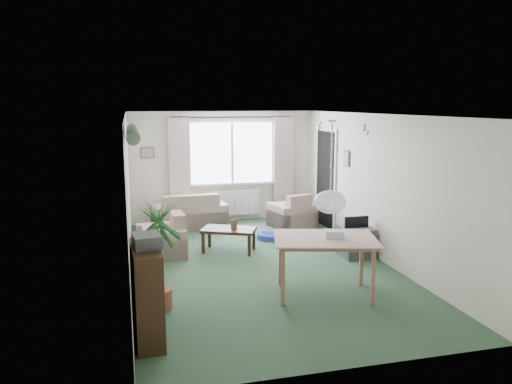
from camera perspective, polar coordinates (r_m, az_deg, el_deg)
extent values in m
plane|color=#2C4A31|center=(8.07, 0.53, -8.43)|extent=(6.50, 6.50, 0.00)
cube|color=white|center=(10.90, -2.77, 4.50)|extent=(1.80, 0.03, 1.30)
cube|color=black|center=(10.77, -2.72, 8.54)|extent=(2.60, 0.03, 0.03)
cube|color=beige|center=(10.66, -8.73, 3.02)|extent=(0.45, 0.08, 2.00)
cube|color=beige|center=(11.11, 3.17, 3.41)|extent=(0.45, 0.08, 2.00)
cube|color=white|center=(11.02, -2.68, -1.22)|extent=(1.20, 0.10, 0.55)
cube|color=black|center=(10.49, 7.99, 1.44)|extent=(0.03, 0.95, 2.00)
sphere|color=white|center=(5.64, 8.48, -1.13)|extent=(0.36, 0.36, 0.36)
cylinder|color=#196626|center=(5.11, -13.95, 6.56)|extent=(1.60, 1.60, 0.12)
sphere|color=silver|center=(8.92, 7.23, 7.81)|extent=(0.20, 0.20, 0.20)
sphere|color=silver|center=(7.95, 12.44, 7.37)|extent=(0.20, 0.20, 0.20)
cube|color=brown|center=(10.69, -12.30, 4.43)|extent=(0.28, 0.03, 0.22)
cube|color=brown|center=(9.51, 10.31, 3.82)|extent=(0.03, 0.24, 0.30)
cube|color=#BFB490|center=(10.45, -7.67, -2.09)|extent=(1.55, 0.89, 0.75)
cube|color=#B6B089|center=(10.47, 4.12, -2.05)|extent=(0.96, 0.93, 0.73)
cube|color=beige|center=(8.65, -10.79, -4.84)|extent=(0.82, 0.86, 0.73)
cube|color=black|center=(8.79, -3.12, -5.48)|extent=(1.04, 0.84, 0.41)
cube|color=brown|center=(8.69, -2.53, -3.70)|extent=(0.12, 0.06, 0.16)
cube|color=black|center=(5.67, -12.37, -11.26)|extent=(0.33, 0.88, 1.05)
cube|color=#3F4045|center=(5.47, -12.40, -5.44)|extent=(0.33, 0.38, 0.14)
cylinder|color=#226423|center=(6.36, -10.96, -7.11)|extent=(0.72, 0.72, 1.41)
cube|color=#9F7556|center=(6.86, 7.82, -8.49)|extent=(1.42, 1.12, 0.78)
cube|color=white|center=(6.74, 8.92, -4.85)|extent=(0.29, 0.25, 0.12)
cube|color=#37383D|center=(8.67, 11.34, -5.59)|extent=(0.51, 0.56, 0.50)
cylinder|color=navy|center=(9.63, 1.67, -5.01)|extent=(0.69, 0.69, 0.10)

